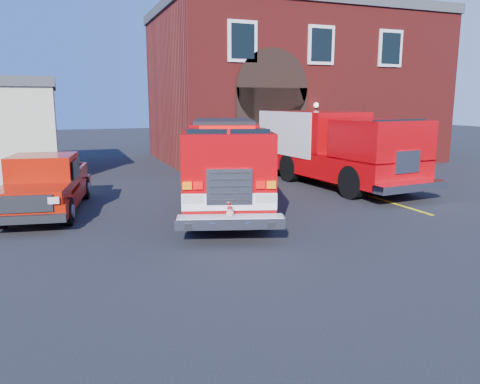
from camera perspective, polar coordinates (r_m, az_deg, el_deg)
name	(u,v)px	position (r m, az deg, el deg)	size (l,w,h in m)	color
ground	(224,232)	(12.30, -2.00, -4.95)	(100.00, 100.00, 0.00)	black
parking_stripe_near	(400,205)	(16.33, 18.90, -1.54)	(0.12, 3.00, 0.01)	yellow
parking_stripe_mid	(348,190)	(18.68, 13.05, 0.30)	(0.12, 3.00, 0.01)	yellow
parking_stripe_far	(310,178)	(21.19, 8.54, 1.71)	(0.12, 3.00, 0.01)	yellow
fire_station	(291,86)	(28.26, 6.20, 12.70)	(15.20, 10.20, 8.45)	maroon
fire_engine	(225,162)	(15.42, -1.85, 3.70)	(5.05, 9.24, 2.74)	black
pickup_truck	(47,185)	(15.55, -22.52, 0.81)	(2.90, 5.78, 1.81)	black
secondary_truck	(328,145)	(19.83, 10.63, 5.69)	(3.62, 9.32, 2.95)	black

